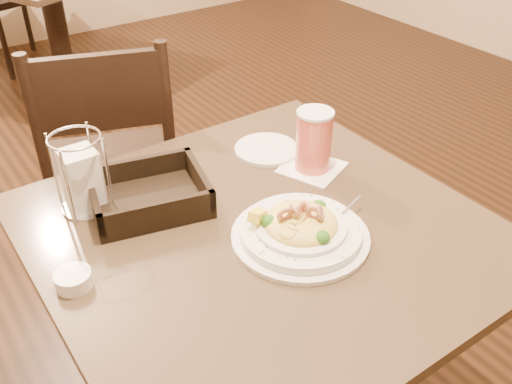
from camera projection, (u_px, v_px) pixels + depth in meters
main_table at (261, 303)px, 1.34m from camera, size 0.90×0.90×0.71m
background_table at (53, 10)px, 3.21m from camera, size 1.19×1.19×0.71m
dining_chair_near at (112, 163)px, 1.84m from camera, size 0.54×0.54×0.93m
pasta_bowl at (300, 229)px, 1.17m from camera, size 0.32×0.29×0.09m
drink_glass at (314, 141)px, 1.36m from camera, size 0.18×0.18×0.15m
bread_basket at (149, 196)px, 1.27m from camera, size 0.29×0.26×0.07m
napkin_caddy at (82, 178)px, 1.23m from camera, size 0.11×0.11×0.18m
side_plate at (266, 149)px, 1.47m from camera, size 0.19×0.19×0.01m
butter_ramekin at (73, 280)px, 1.06m from camera, size 0.09×0.09×0.03m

